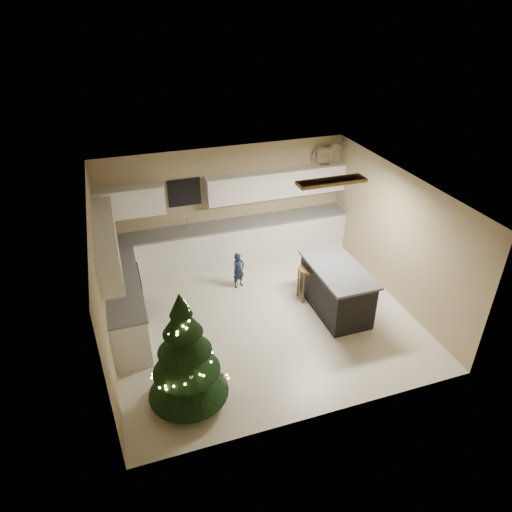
# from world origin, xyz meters

# --- Properties ---
(ground_plane) EXTENTS (5.50, 5.50, 0.00)m
(ground_plane) POSITION_xyz_m (0.00, 0.00, 0.00)
(ground_plane) COLOR beige
(room_shell) EXTENTS (5.52, 5.02, 2.61)m
(room_shell) POSITION_xyz_m (0.02, 0.00, 1.75)
(room_shell) COLOR #958661
(room_shell) RESTS_ON ground_plane
(cabinetry) EXTENTS (5.50, 3.20, 2.00)m
(cabinetry) POSITION_xyz_m (-0.91, 1.65, 0.76)
(cabinetry) COLOR silver
(cabinetry) RESTS_ON ground_plane
(island) EXTENTS (0.90, 1.70, 0.95)m
(island) POSITION_xyz_m (1.43, -0.23, 0.48)
(island) COLOR black
(island) RESTS_ON ground_plane
(bar_stool) EXTENTS (0.38, 0.38, 0.72)m
(bar_stool) POSITION_xyz_m (1.05, 0.27, 0.54)
(bar_stool) COLOR brown
(bar_stool) RESTS_ON ground_plane
(christmas_tree) EXTENTS (1.25, 1.21, 2.00)m
(christmas_tree) POSITION_xyz_m (-1.72, -1.60, 0.82)
(christmas_tree) COLOR #3F2816
(christmas_tree) RESTS_ON ground_plane
(toddler) EXTENTS (0.34, 0.28, 0.79)m
(toddler) POSITION_xyz_m (-0.12, 1.12, 0.39)
(toddler) COLOR #0F1F39
(toddler) RESTS_ON ground_plane
(rocking_horse) EXTENTS (0.66, 0.40, 0.54)m
(rocking_horse) POSITION_xyz_m (2.30, 2.33, 2.28)
(rocking_horse) COLOR brown
(rocking_horse) RESTS_ON cabinetry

